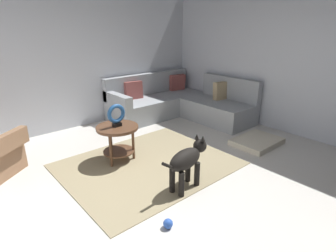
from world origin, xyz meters
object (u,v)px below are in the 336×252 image
Objects in this scene: sectional_couch at (179,104)px; side_table at (118,134)px; dog_bed_mat at (257,142)px; dog at (187,160)px; dog_toy_ball at (168,224)px; torus_sculpture at (116,115)px; dog_toy_rope at (173,161)px.

sectional_couch is 3.75× the size of side_table.
dog_bed_mat is 1.85m from dog.
sectional_couch is 2.28m from side_table.
dog is (-1.82, -0.17, 0.33)m from dog_bed_mat.
dog is 0.83m from dog_toy_ball.
sectional_couch is 2.66× the size of dog.
dog is at bearing 31.48° from dog_toy_ball.
torus_sculpture is 0.41× the size of dog_bed_mat.
dog is (0.25, -1.17, -0.33)m from torus_sculpture.
torus_sculpture reaches higher than dog_toy_ball.
sectional_couch is 13.07× the size of dog_toy_rope.
dog_toy_ball is (-2.48, -2.50, -0.24)m from sectional_couch.
dog_toy_ball is (-2.47, -0.57, 0.00)m from dog_bed_mat.
dog_toy_ball is 0.57× the size of dog_toy_rope.
torus_sculpture is at bearing -88.21° from side_table.
dog_bed_mat is at bearing -15.75° from dog_toy_rope.
sectional_couch is 2.79m from dog.
dog_toy_ball is (-0.40, -1.57, -0.66)m from torus_sculpture.
dog_toy_rope is (0.55, -0.58, -0.39)m from side_table.
side_table is 3.48× the size of dog_toy_rope.
sectional_couch is 2.16m from dog_toy_rope.
torus_sculpture is at bearing -176.58° from dog.
torus_sculpture is 1.89× the size of dog_toy_rope.
dog_toy_ball is 1.38m from dog_toy_rope.
side_table is 1.67m from dog_toy_ball.
sectional_couch reaches higher than dog_toy_rope.
dog_toy_ball is at bearing -133.73° from dog_toy_rope.
dog_toy_ball is at bearing -67.12° from dog.
torus_sculpture is 1.05m from dog_toy_rope.
torus_sculpture is at bearing -155.96° from sectional_couch.
dog reaches higher than dog_bed_mat.
dog_bed_mat is 2.53m from dog_toy_ball.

